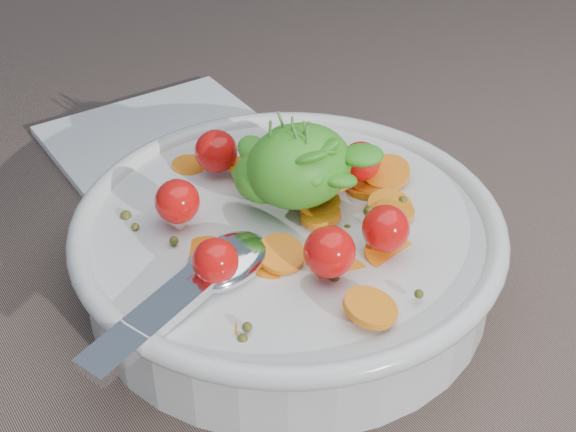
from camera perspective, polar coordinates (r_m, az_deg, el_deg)
ground at (r=0.55m, az=1.47°, el=-2.57°), size 6.00×6.00×0.00m
bowl at (r=0.50m, az=-0.01°, el=-2.04°), size 0.29×0.27×0.11m
napkin at (r=0.67m, az=-8.92°, el=5.41°), size 0.17×0.15×0.01m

